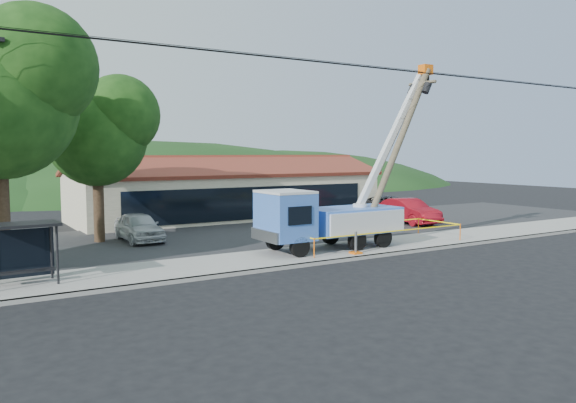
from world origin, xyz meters
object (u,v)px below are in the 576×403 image
at_px(utility_truck, 327,217).
at_px(leaning_pole, 398,146).
at_px(car_red, 408,225).
at_px(car_dark, 389,217).
at_px(bus_shelter, 24,239).
at_px(car_silver, 139,243).

height_order(utility_truck, leaning_pole, utility_truck).
bearing_deg(car_red, car_dark, 69.19).
height_order(leaning_pole, car_dark, leaning_pole).
distance_m(leaning_pole, car_red, 10.24).
distance_m(bus_shelter, car_dark, 27.96).
distance_m(bus_shelter, car_red, 24.99).
bearing_deg(car_silver, car_dark, 5.79).
bearing_deg(utility_truck, bus_shelter, -179.22).
relative_size(bus_shelter, car_dark, 0.44).
xyz_separation_m(leaning_pole, car_dark, (8.46, 9.90, -5.17)).
distance_m(utility_truck, car_dark, 15.96).
bearing_deg(utility_truck, car_red, 27.34).
distance_m(car_red, car_dark, 4.41).
xyz_separation_m(utility_truck, car_red, (10.77, 5.57, -1.75)).
bearing_deg(utility_truck, car_silver, 132.11).
bearing_deg(car_dark, car_silver, -167.57).
bearing_deg(leaning_pole, utility_truck, 175.14).
relative_size(car_red, car_dark, 0.95).
xyz_separation_m(leaning_pole, car_red, (6.56, 5.92, -5.17)).
xyz_separation_m(utility_truck, car_dark, (12.67, 9.54, -1.75)).
distance_m(leaning_pole, bus_shelter, 18.02).
relative_size(utility_truck, leaning_pole, 1.09).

